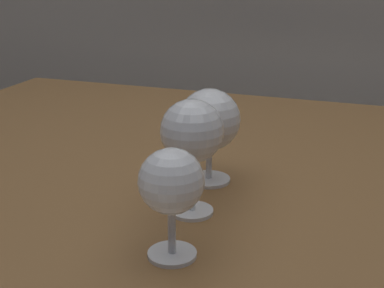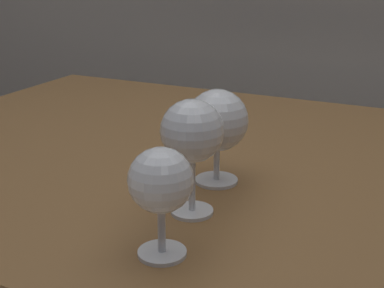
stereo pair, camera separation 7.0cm
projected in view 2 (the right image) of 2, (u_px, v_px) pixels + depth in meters
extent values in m
cube|color=brown|center=(211.00, 165.00, 0.94)|extent=(1.25, 0.89, 0.03)
cylinder|color=brown|center=(86.00, 211.00, 1.62)|extent=(0.06, 0.06, 0.72)
cylinder|color=white|center=(162.00, 253.00, 0.63)|extent=(0.06, 0.06, 0.00)
cylinder|color=white|center=(162.00, 226.00, 0.62)|extent=(0.01, 0.01, 0.06)
sphere|color=white|center=(161.00, 180.00, 0.60)|extent=(0.07, 0.07, 0.07)
ellipsoid|color=beige|center=(161.00, 178.00, 0.60)|extent=(0.06, 0.06, 0.04)
cylinder|color=white|center=(192.00, 211.00, 0.73)|extent=(0.06, 0.06, 0.00)
cylinder|color=white|center=(192.00, 181.00, 0.72)|extent=(0.01, 0.01, 0.08)
sphere|color=white|center=(192.00, 131.00, 0.70)|extent=(0.08, 0.08, 0.08)
ellipsoid|color=pink|center=(192.00, 132.00, 0.70)|extent=(0.07, 0.07, 0.03)
cylinder|color=white|center=(216.00, 180.00, 0.83)|extent=(0.06, 0.06, 0.00)
cylinder|color=white|center=(217.00, 159.00, 0.82)|extent=(0.01, 0.01, 0.06)
sphere|color=white|center=(217.00, 120.00, 0.80)|extent=(0.09, 0.09, 0.09)
ellipsoid|color=gold|center=(217.00, 123.00, 0.80)|extent=(0.08, 0.08, 0.03)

